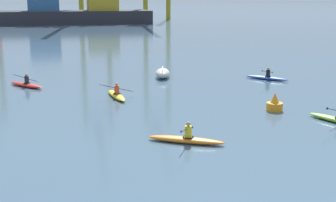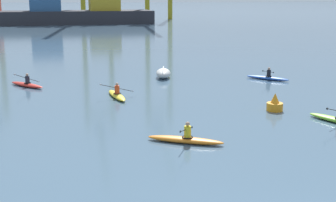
# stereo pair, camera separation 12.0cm
# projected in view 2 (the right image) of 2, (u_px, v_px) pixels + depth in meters

# --- Properties ---
(container_barge) EXTENTS (45.90, 10.19, 7.56)m
(container_barge) POSITION_uv_depth(u_px,v_px,m) (47.00, 13.00, 101.54)
(container_barge) COLOR #28282D
(container_barge) RESTS_ON ground
(capsized_dinghy) EXTENTS (1.69, 2.79, 0.76)m
(capsized_dinghy) POSITION_uv_depth(u_px,v_px,m) (163.00, 73.00, 36.32)
(capsized_dinghy) COLOR beige
(capsized_dinghy) RESTS_ON ground
(channel_buoy) EXTENTS (0.90, 0.90, 1.00)m
(channel_buoy) POSITION_uv_depth(u_px,v_px,m) (275.00, 104.00, 25.95)
(channel_buoy) COLOR orange
(channel_buoy) RESTS_ON ground
(kayak_orange) EXTENTS (3.24, 2.22, 0.95)m
(kayak_orange) POSITION_uv_depth(u_px,v_px,m) (186.00, 139.00, 20.38)
(kayak_orange) COLOR orange
(kayak_orange) RESTS_ON ground
(kayak_blue) EXTENTS (2.71, 2.94, 0.95)m
(kayak_blue) POSITION_uv_depth(u_px,v_px,m) (268.00, 77.00, 35.50)
(kayak_blue) COLOR #2856B2
(kayak_blue) RESTS_ON ground
(kayak_yellow) EXTENTS (2.22, 3.45, 0.97)m
(kayak_yellow) POSITION_uv_depth(u_px,v_px,m) (117.00, 95.00, 29.37)
(kayak_yellow) COLOR yellow
(kayak_yellow) RESTS_ON ground
(kayak_red) EXTENTS (2.61, 3.02, 1.09)m
(kayak_red) POSITION_uv_depth(u_px,v_px,m) (27.00, 84.00, 32.80)
(kayak_red) COLOR red
(kayak_red) RESTS_ON ground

